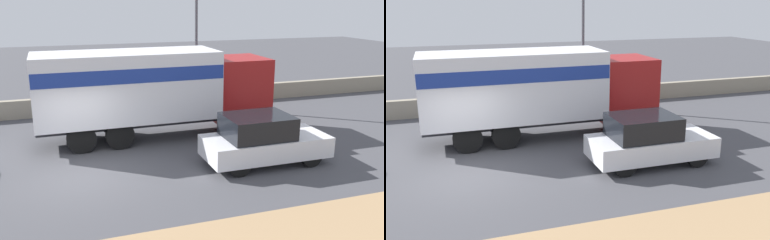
% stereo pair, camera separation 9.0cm
% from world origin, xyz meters
% --- Properties ---
extents(ground_plane, '(80.00, 80.00, 0.00)m').
position_xyz_m(ground_plane, '(0.00, 0.00, 0.00)').
color(ground_plane, '#47474C').
extents(stone_wall_backdrop, '(60.00, 0.35, 0.86)m').
position_xyz_m(stone_wall_backdrop, '(0.00, 7.75, 0.43)').
color(stone_wall_backdrop, gray).
rests_on(stone_wall_backdrop, ground_plane).
extents(street_lamp, '(0.56, 0.28, 6.62)m').
position_xyz_m(street_lamp, '(6.12, 7.11, 3.85)').
color(street_lamp, '#4C4C51').
rests_on(street_lamp, ground_plane).
extents(box_truck, '(9.07, 2.45, 3.43)m').
position_xyz_m(box_truck, '(2.86, 3.11, 2.06)').
color(box_truck, maroon).
rests_on(box_truck, ground_plane).
extents(car_hatchback, '(4.14, 1.82, 1.68)m').
position_xyz_m(car_hatchback, '(5.73, -0.77, 0.82)').
color(car_hatchback, silver).
rests_on(car_hatchback, ground_plane).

